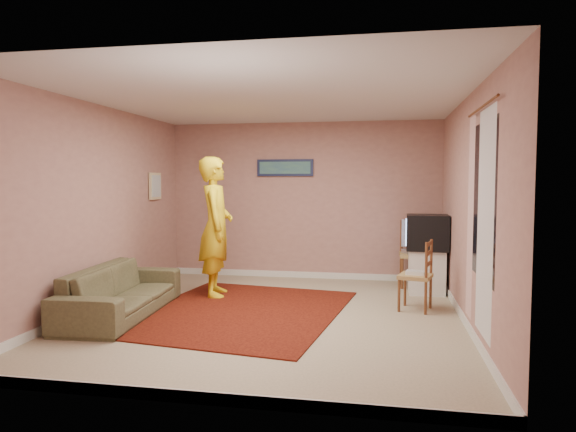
% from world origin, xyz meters
% --- Properties ---
extents(ground, '(5.00, 5.00, 0.00)m').
position_xyz_m(ground, '(0.00, 0.00, 0.00)').
color(ground, tan).
rests_on(ground, ground).
extents(wall_back, '(4.50, 0.02, 2.60)m').
position_xyz_m(wall_back, '(0.00, 2.50, 1.30)').
color(wall_back, tan).
rests_on(wall_back, ground).
extents(wall_front, '(4.50, 0.02, 2.60)m').
position_xyz_m(wall_front, '(0.00, -2.50, 1.30)').
color(wall_front, tan).
rests_on(wall_front, ground).
extents(wall_left, '(0.02, 5.00, 2.60)m').
position_xyz_m(wall_left, '(-2.25, 0.00, 1.30)').
color(wall_left, tan).
rests_on(wall_left, ground).
extents(wall_right, '(0.02, 5.00, 2.60)m').
position_xyz_m(wall_right, '(2.25, 0.00, 1.30)').
color(wall_right, tan).
rests_on(wall_right, ground).
extents(ceiling, '(4.50, 5.00, 0.02)m').
position_xyz_m(ceiling, '(0.00, 0.00, 2.60)').
color(ceiling, silver).
rests_on(ceiling, wall_back).
extents(baseboard_back, '(4.50, 0.02, 0.10)m').
position_xyz_m(baseboard_back, '(0.00, 2.49, 0.05)').
color(baseboard_back, silver).
rests_on(baseboard_back, ground).
extents(baseboard_front, '(4.50, 0.02, 0.10)m').
position_xyz_m(baseboard_front, '(0.00, -2.49, 0.05)').
color(baseboard_front, silver).
rests_on(baseboard_front, ground).
extents(baseboard_left, '(0.02, 5.00, 0.10)m').
position_xyz_m(baseboard_left, '(-2.24, 0.00, 0.05)').
color(baseboard_left, silver).
rests_on(baseboard_left, ground).
extents(baseboard_right, '(0.02, 5.00, 0.10)m').
position_xyz_m(baseboard_right, '(2.24, 0.00, 0.05)').
color(baseboard_right, silver).
rests_on(baseboard_right, ground).
extents(window, '(0.01, 1.10, 1.50)m').
position_xyz_m(window, '(2.24, -0.90, 1.45)').
color(window, black).
rests_on(window, wall_right).
extents(curtain_sheer, '(0.01, 0.75, 2.10)m').
position_xyz_m(curtain_sheer, '(2.23, -1.05, 1.25)').
color(curtain_sheer, silver).
rests_on(curtain_sheer, wall_right).
extents(curtain_floral, '(0.01, 0.35, 2.10)m').
position_xyz_m(curtain_floral, '(2.21, -0.35, 1.25)').
color(curtain_floral, beige).
rests_on(curtain_floral, wall_right).
extents(curtain_rod, '(0.02, 1.40, 0.02)m').
position_xyz_m(curtain_rod, '(2.20, -0.90, 2.32)').
color(curtain_rod, brown).
rests_on(curtain_rod, wall_right).
extents(picture_back, '(0.95, 0.04, 0.28)m').
position_xyz_m(picture_back, '(-0.30, 2.47, 1.85)').
color(picture_back, '#161B3C').
rests_on(picture_back, wall_back).
extents(picture_left, '(0.04, 0.38, 0.42)m').
position_xyz_m(picture_left, '(-2.22, 1.60, 1.55)').
color(picture_left, beige).
rests_on(picture_left, wall_left).
extents(area_rug, '(2.75, 3.26, 0.02)m').
position_xyz_m(area_rug, '(-0.42, 0.12, 0.01)').
color(area_rug, black).
rests_on(area_rug, ground).
extents(tv_cabinet, '(0.50, 0.45, 0.64)m').
position_xyz_m(tv_cabinet, '(1.95, 1.63, 0.32)').
color(tv_cabinet, silver).
rests_on(tv_cabinet, ground).
extents(crt_tv, '(0.62, 0.56, 0.51)m').
position_xyz_m(crt_tv, '(1.94, 1.63, 0.89)').
color(crt_tv, black).
rests_on(crt_tv, tv_cabinet).
extents(chair_a, '(0.47, 0.44, 0.55)m').
position_xyz_m(chair_a, '(1.81, 2.08, 0.62)').
color(chair_a, tan).
rests_on(chair_a, ground).
extents(dvd_player, '(0.41, 0.35, 0.06)m').
position_xyz_m(dvd_player, '(1.81, 2.08, 0.55)').
color(dvd_player, '#A7A7AB').
rests_on(dvd_player, chair_a).
extents(blue_throw, '(0.40, 0.05, 0.42)m').
position_xyz_m(blue_throw, '(1.81, 2.20, 0.82)').
color(blue_throw, '#8CA3E5').
rests_on(blue_throw, chair_a).
extents(chair_b, '(0.47, 0.49, 0.48)m').
position_xyz_m(chair_b, '(1.72, 0.61, 0.54)').
color(chair_b, tan).
rests_on(chair_b, ground).
extents(game_console, '(0.26, 0.20, 0.05)m').
position_xyz_m(game_console, '(1.72, 0.61, 0.48)').
color(game_console, silver).
rests_on(game_console, chair_b).
extents(sofa, '(0.94, 2.10, 0.60)m').
position_xyz_m(sofa, '(-1.80, -0.30, 0.30)').
color(sofa, brown).
rests_on(sofa, ground).
extents(person, '(0.63, 0.81, 1.97)m').
position_xyz_m(person, '(-1.01, 0.94, 0.98)').
color(person, yellow).
rests_on(person, ground).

